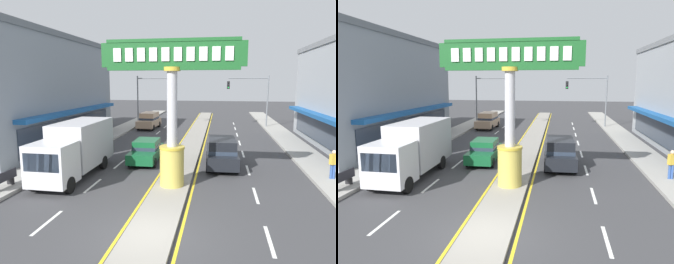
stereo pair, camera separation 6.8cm
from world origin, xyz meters
TOP-DOWN VIEW (x-y plane):
  - ground_plane at (0.00, 0.00)m, footprint 160.00×160.00m
  - median_strip at (0.00, 18.00)m, footprint 1.82×52.00m
  - sidewalk_left at (-8.71, 16.00)m, footprint 2.39×60.00m
  - sidewalk_right at (8.71, 16.00)m, footprint 2.39×60.00m
  - lane_markings at (0.00, 16.65)m, footprint 8.56×52.00m
  - district_sign at (0.00, 5.21)m, footprint 7.19×1.31m
  - storefront_left at (-15.14, 14.72)m, footprint 10.93×18.92m
  - traffic_light_left_side at (-6.15, 27.68)m, footprint 4.86×0.46m
  - traffic_light_right_side at (6.15, 27.96)m, footprint 4.86×0.46m
  - box_truck_near_right_lane at (-5.86, 6.38)m, footprint 2.28×6.90m
  - suv_far_right_lane at (-5.86, 25.17)m, footprint 2.11×4.68m
  - sedan_near_left_lane at (-2.56, 10.17)m, footprint 1.90×4.33m
  - suv_mid_left_lane at (2.56, 9.66)m, footprint 2.10×4.67m
  - street_bench at (-8.25, 3.20)m, footprint 0.48×1.60m
  - pedestrian_near_kerb at (8.60, 7.64)m, footprint 0.45×0.36m

SIDE VIEW (x-z plane):
  - ground_plane at x=0.00m, z-range 0.00..0.00m
  - lane_markings at x=0.00m, z-range 0.00..0.01m
  - median_strip at x=0.00m, z-range 0.00..0.14m
  - sidewalk_left at x=-8.71m, z-range 0.00..0.18m
  - sidewalk_right at x=8.71m, z-range 0.00..0.18m
  - street_bench at x=-8.25m, z-range 0.21..1.09m
  - sedan_near_left_lane at x=-2.56m, z-range 0.02..1.55m
  - suv_far_right_lane at x=-5.86m, z-range 0.03..1.93m
  - suv_mid_left_lane at x=2.56m, z-range 0.03..1.93m
  - pedestrian_near_kerb at x=8.60m, z-range 0.29..1.90m
  - box_truck_near_right_lane at x=-5.86m, z-range 0.13..3.25m
  - district_sign at x=0.00m, z-range 0.18..7.60m
  - traffic_light_left_side at x=-6.15m, z-range 1.15..7.35m
  - traffic_light_right_side at x=6.15m, z-range 1.15..7.35m
  - storefront_left at x=-15.14m, z-range 0.00..9.39m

